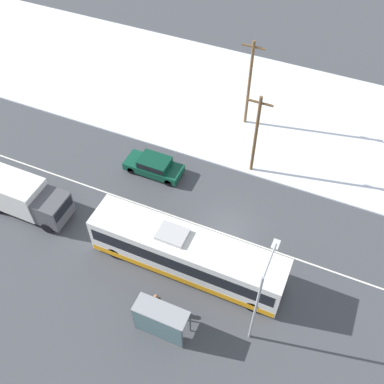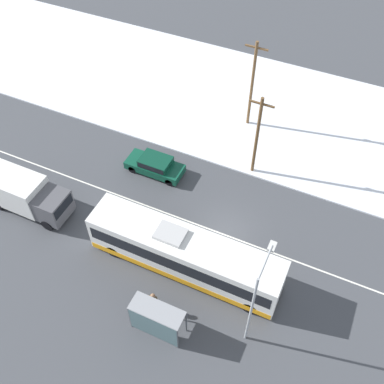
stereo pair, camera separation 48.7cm
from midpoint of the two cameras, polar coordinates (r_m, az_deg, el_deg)
name	(u,v)px [view 2 (the right image)]	position (r m, az deg, el deg)	size (l,w,h in m)	color
ground_plane	(224,235)	(31.10, 4.57, -5.42)	(120.00, 120.00, 0.00)	#424449
snow_lot	(284,116)	(40.30, 11.94, 9.38)	(80.00, 15.54, 0.12)	silver
lane_marking_center	(224,235)	(31.10, 4.57, -5.42)	(60.00, 0.12, 0.00)	silver
city_bus	(185,254)	(28.22, -0.44, -7.83)	(12.50, 2.57, 3.32)	white
box_truck	(22,192)	(33.36, -20.39, 0.01)	(6.75, 2.30, 2.89)	silver
sedan_car	(155,165)	(34.29, -4.30, 3.49)	(4.45, 1.80, 1.42)	#0F4733
pedestrian_at_stop	(153,300)	(27.30, -4.40, -13.56)	(0.65, 0.29, 1.80)	#23232D
bus_shelter	(155,320)	(26.12, -4.14, -15.92)	(3.12, 1.20, 2.40)	gray
streetlamp	(256,295)	(24.00, 8.74, -12.79)	(0.36, 2.54, 6.80)	#9EA3A8
utility_pole_roadside	(257,136)	(32.58, 8.70, 7.10)	(1.80, 0.24, 7.02)	brown
utility_pole_snowlot	(252,84)	(36.64, 8.03, 13.43)	(1.80, 0.24, 7.77)	brown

